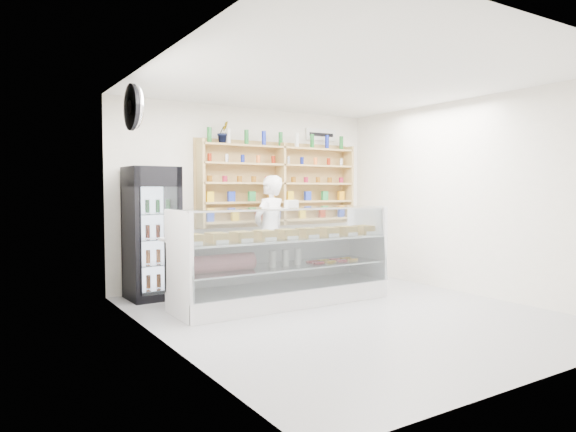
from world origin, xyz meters
TOP-DOWN VIEW (x-y plane):
  - room at (0.00, 0.00)m, footprint 5.00×5.00m
  - display_counter at (-0.36, 0.90)m, footprint 2.92×0.87m
  - shop_worker at (0.06, 1.94)m, footprint 0.73×0.60m
  - drinks_cooler at (-1.71, 2.13)m, footprint 0.67×0.65m
  - wall_shelving at (0.50, 2.34)m, footprint 2.84×0.28m
  - potted_plant at (-0.52, 2.34)m, footprint 0.23×0.20m
  - security_mirror at (-2.17, 1.20)m, footprint 0.15×0.50m
  - wall_sign at (1.40, 2.47)m, footprint 0.62×0.03m

SIDE VIEW (x-z plane):
  - display_counter at x=-0.36m, z-range -0.28..0.99m
  - shop_worker at x=0.06m, z-range 0.00..1.71m
  - drinks_cooler at x=-1.71m, z-range 0.00..1.81m
  - room at x=0.00m, z-range -1.10..3.90m
  - wall_shelving at x=0.50m, z-range 0.93..2.26m
  - potted_plant at x=-0.52m, z-range 2.20..2.54m
  - security_mirror at x=-2.17m, z-range 2.20..2.70m
  - wall_sign at x=1.40m, z-range 2.35..2.55m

